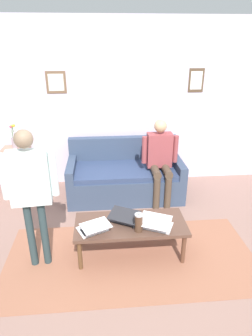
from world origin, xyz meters
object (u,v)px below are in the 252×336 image
object	(u,v)px
side_shelf	(19,169)
flower_vase	(14,139)
coffee_table	(131,226)
french_press	(139,223)
laptop_left	(93,228)
person_standing	(30,184)
laptop_center	(126,218)
person_seated	(160,157)
laptop_right	(156,224)
couch	(125,177)

from	to	relation	value
side_shelf	flower_vase	size ratio (longest dim) A/B	1.88
coffee_table	french_press	size ratio (longest dim) A/B	5.24
french_press	side_shelf	size ratio (longest dim) A/B	0.33
coffee_table	flower_vase	distance (m)	2.51
coffee_table	laptop_left	bearing A→B (deg)	15.99
coffee_table	person_standing	size ratio (longest dim) A/B	0.81
laptop_center	person_seated	world-z (taller)	person_seated
laptop_right	flower_vase	distance (m)	2.76
french_press	person_standing	bearing A→B (deg)	-3.66
laptop_right	flower_vase	bearing A→B (deg)	-43.90
couch	side_shelf	size ratio (longest dim) A/B	2.40
flower_vase	laptop_right	bearing A→B (deg)	136.10
coffee_table	couch	bearing A→B (deg)	-92.21
coffee_table	laptop_right	size ratio (longest dim) A/B	2.97
laptop_center	french_press	bearing A→B (deg)	120.57
french_press	person_standing	distance (m)	1.21
french_press	laptop_right	bearing A→B (deg)	-166.38
coffee_table	laptop_left	xyz separation A→B (m)	(0.42, 0.12, 0.09)
laptop_right	person_standing	bearing A→B (deg)	-0.90
side_shelf	laptop_left	bearing A→B (deg)	123.66
laptop_left	coffee_table	bearing A→B (deg)	-164.01
side_shelf	person_seated	world-z (taller)	person_seated
french_press	person_seated	bearing A→B (deg)	-109.78
laptop_right	laptop_center	bearing A→B (deg)	-24.97
coffee_table	flower_vase	world-z (taller)	flower_vase
couch	laptop_right	bearing A→B (deg)	98.05
couch	laptop_center	world-z (taller)	couch
coffee_table	laptop_center	xyz separation A→B (m)	(0.05, -0.04, 0.09)
side_shelf	laptop_right	bearing A→B (deg)	136.12
coffee_table	laptop_right	distance (m)	0.31
couch	laptop_left	xyz separation A→B (m)	(0.48, 1.58, 0.16)
laptop_left	french_press	bearing A→B (deg)	175.68
laptop_right	person_seated	size ratio (longest dim) A/B	0.34
laptop_right	person_standing	size ratio (longest dim) A/B	0.27
coffee_table	french_press	world-z (taller)	french_press
laptop_center	laptop_right	bearing A→B (deg)	155.03
french_press	flower_vase	distance (m)	2.65
laptop_center	couch	bearing A→B (deg)	-94.19
laptop_center	french_press	world-z (taller)	french_press
coffee_table	laptop_right	xyz separation A→B (m)	(-0.28, 0.11, 0.09)
person_standing	coffee_table	bearing A→B (deg)	-175.19
person_standing	person_seated	distance (m)	2.10
couch	laptop_center	distance (m)	1.43
laptop_left	person_seated	size ratio (longest dim) A/B	0.33
laptop_left	french_press	distance (m)	0.50
couch	person_seated	size ratio (longest dim) A/B	1.40
side_shelf	french_press	bearing A→B (deg)	132.20
flower_vase	person_seated	bearing A→B (deg)	166.36
couch	coffee_table	size ratio (longest dim) A/B	1.40
french_press	person_seated	distance (m)	1.50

